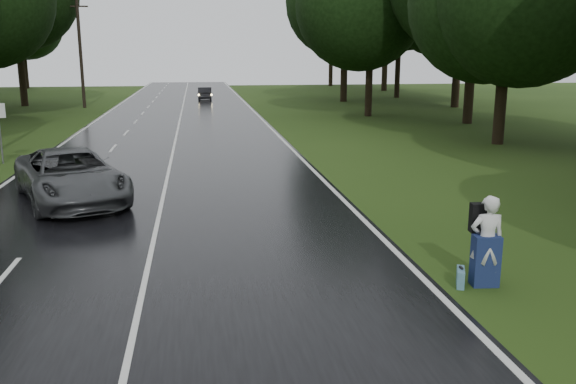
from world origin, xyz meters
The scene contains 13 objects.
ground centered at (0.00, 0.00, 0.00)m, with size 160.00×160.00×0.00m, color #284113.
road centered at (0.00, 20.00, 0.02)m, with size 12.00×140.00×0.04m, color black.
lane_center centered at (0.00, 20.00, 0.04)m, with size 0.12×140.00×0.01m, color silver.
grey_car centered at (-2.83, 8.77, 0.88)m, with size 2.78×6.02×1.67m, color #444649.
far_car centered at (2.10, 51.64, 0.67)m, with size 1.33×3.82×1.26m, color black.
hitchhiker centered at (6.95, 0.19, 0.89)m, with size 0.74×0.68×1.91m.
suitcase centered at (6.45, 0.21, 0.18)m, with size 0.15×0.51×0.37m, color teal.
utility_pole_far centered at (-8.50, 44.38, 0.00)m, with size 1.80×0.28×9.48m, color black, non-canonical shape.
road_sign_b centered at (-7.20, 16.54, 0.00)m, with size 0.62×0.10×2.60m, color white, non-canonical shape.
tree_left_f centered at (-14.16, 47.03, 0.00)m, with size 11.75×11.75×18.36m, color black, non-canonical shape.
tree_right_d centered at (16.87, 18.74, 0.00)m, with size 7.84×7.84×12.24m, color black, non-canonical shape.
tree_right_e centered at (14.10, 33.70, 0.00)m, with size 8.69×8.69×13.57m, color black, non-canonical shape.
tree_right_f centered at (15.60, 47.70, 0.00)m, with size 10.57×10.57×16.51m, color black, non-canonical shape.
Camera 1 is at (1.19, -10.80, 4.69)m, focal length 37.58 mm.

